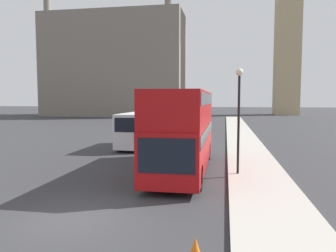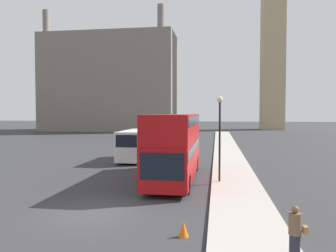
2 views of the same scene
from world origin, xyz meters
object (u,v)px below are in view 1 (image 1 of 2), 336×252
at_px(red_double_decker_bus, 183,127).
at_px(white_van, 138,129).
at_px(street_lamp, 239,104).
at_px(parked_sedan, 168,125).

bearing_deg(red_double_decker_bus, white_van, 120.49).
height_order(red_double_decker_bus, street_lamp, street_lamp).
relative_size(white_van, street_lamp, 1.20).
bearing_deg(white_van, red_double_decker_bus, -59.51).
xyz_separation_m(white_van, parked_sedan, (-0.08, 14.22, -0.78)).
height_order(white_van, parked_sedan, white_van).
bearing_deg(white_van, parked_sedan, 90.32).
bearing_deg(parked_sedan, street_lamp, -71.76).
xyz_separation_m(red_double_decker_bus, street_lamp, (2.82, -0.72, 1.24)).
bearing_deg(white_van, street_lamp, -49.03).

